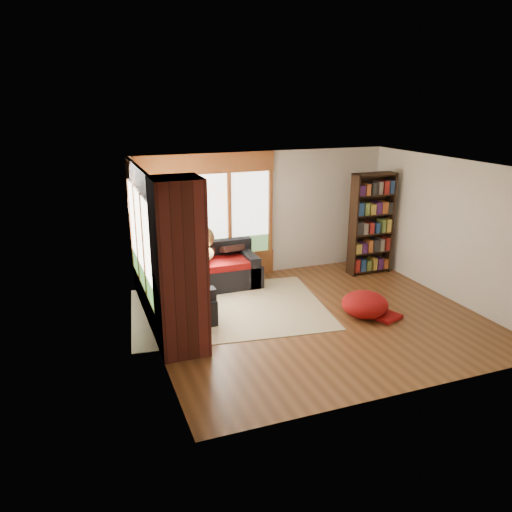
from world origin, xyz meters
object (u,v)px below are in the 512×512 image
object	(u,v)px
dog_brindle	(180,269)
bookshelf	(371,224)
dog_tan	(196,251)
pouf	(365,304)
brick_chimney	(180,268)
sectional_sofa	(182,282)
area_rug	(229,309)

from	to	relation	value
dog_brindle	bookshelf	bearing A→B (deg)	-108.32
bookshelf	dog_tan	bearing A→B (deg)	177.11
pouf	dog_tan	xyz separation A→B (m)	(-2.43, 2.13, 0.60)
brick_chimney	pouf	distance (m)	3.39
pouf	dog_brindle	size ratio (longest dim) A/B	1.01
sectional_sofa	dog_brindle	bearing A→B (deg)	-101.82
dog_tan	dog_brindle	xyz separation A→B (m)	(-0.46, -0.65, -0.10)
pouf	dog_tan	world-z (taller)	dog_tan
brick_chimney	sectional_sofa	distance (m)	2.32
brick_chimney	pouf	size ratio (longest dim) A/B	3.23
sectional_sofa	dog_brindle	xyz separation A→B (m)	(-0.12, -0.47, 0.43)
brick_chimney	sectional_sofa	size ratio (longest dim) A/B	1.18
dog_tan	dog_brindle	bearing A→B (deg)	-165.73
brick_chimney	area_rug	distance (m)	2.08
brick_chimney	dog_tan	bearing A→B (deg)	70.63
area_rug	brick_chimney	bearing A→B (deg)	-132.33
brick_chimney	dog_brindle	size ratio (longest dim) A/B	3.26
bookshelf	dog_brindle	bearing A→B (deg)	-173.74
sectional_sofa	dog_tan	world-z (taller)	dog_tan
area_rug	sectional_sofa	bearing A→B (deg)	127.67
sectional_sofa	area_rug	xyz separation A→B (m)	(0.65, -0.84, -0.30)
brick_chimney	dog_brindle	distance (m)	1.71
pouf	area_rug	bearing A→B (deg)	152.31
bookshelf	sectional_sofa	bearing A→B (deg)	179.85
brick_chimney	dog_tan	size ratio (longest dim) A/B	2.21
pouf	dog_tan	size ratio (longest dim) A/B	0.68
brick_chimney	dog_tan	distance (m)	2.41
sectional_sofa	area_rug	distance (m)	1.11
area_rug	bookshelf	bearing A→B (deg)	13.60
sectional_sofa	bookshelf	distance (m)	4.17
bookshelf	dog_tan	world-z (taller)	bookshelf
bookshelf	dog_tan	distance (m)	3.77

